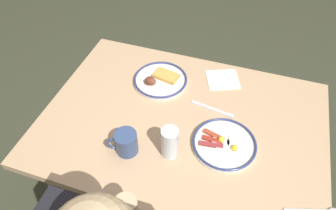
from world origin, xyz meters
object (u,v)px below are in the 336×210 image
object	(u,v)px
fork_near	(213,109)
drinking_glass	(169,143)
plate_near_main	(160,80)
coffee_mug	(126,142)
paper_napkin	(223,80)
plate_center_pancakes	(224,144)

from	to	relation	value
fork_near	drinking_glass	bearing A→B (deg)	67.63
plate_near_main	drinking_glass	bearing A→B (deg)	114.34
drinking_glass	fork_near	world-z (taller)	drinking_glass
coffee_mug	drinking_glass	xyz separation A→B (m)	(-0.16, -0.04, 0.01)
plate_near_main	paper_napkin	size ratio (longest dim) A/B	1.72
plate_near_main	drinking_glass	size ratio (longest dim) A/B	1.85
plate_near_main	fork_near	distance (m)	0.30
plate_near_main	fork_near	xyz separation A→B (m)	(-0.28, 0.09, -0.01)
paper_napkin	fork_near	xyz separation A→B (m)	(0.00, 0.20, 0.00)
plate_center_pancakes	coffee_mug	bearing A→B (deg)	21.35
plate_near_main	plate_center_pancakes	bearing A→B (deg)	143.59
plate_center_pancakes	fork_near	distance (m)	0.19
plate_near_main	drinking_glass	world-z (taller)	drinking_glass
coffee_mug	fork_near	xyz separation A→B (m)	(-0.28, -0.32, -0.05)
coffee_mug	plate_center_pancakes	bearing A→B (deg)	-158.65
drinking_glass	fork_near	distance (m)	0.30
drinking_glass	paper_napkin	bearing A→B (deg)	-103.65
paper_napkin	fork_near	bearing A→B (deg)	89.15
plate_center_pancakes	fork_near	xyz separation A→B (m)	(0.08, -0.18, -0.01)
plate_center_pancakes	paper_napkin	distance (m)	0.39
plate_center_pancakes	paper_napkin	xyz separation A→B (m)	(0.08, -0.38, -0.01)
paper_napkin	fork_near	world-z (taller)	fork_near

